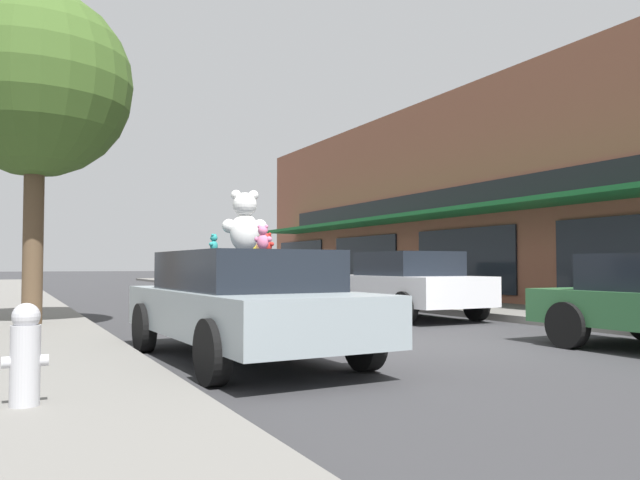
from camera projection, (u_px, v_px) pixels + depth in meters
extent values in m
plane|color=#333335|center=(406.00, 344.00, 9.81)|extent=(260.00, 260.00, 0.00)
cube|color=slate|center=(4.00, 365.00, 7.25)|extent=(3.02, 90.00, 0.16)
cube|color=brown|center=(606.00, 204.00, 22.54)|extent=(13.16, 29.97, 6.93)
cube|color=#19662D|center=(442.00, 213.00, 19.16)|extent=(1.69, 25.18, 0.12)
cube|color=black|center=(462.00, 197.00, 19.54)|extent=(0.08, 23.98, 0.70)
cube|color=black|center=(637.00, 258.00, 14.12)|extent=(0.06, 4.56, 2.00)
cube|color=black|center=(463.00, 260.00, 19.46)|extent=(0.06, 4.56, 2.00)
cube|color=black|center=(364.00, 261.00, 24.80)|extent=(0.06, 4.56, 2.00)
cube|color=black|center=(300.00, 262.00, 30.14)|extent=(0.06, 4.56, 2.00)
cube|color=#8C999E|center=(244.00, 312.00, 8.15)|extent=(2.10, 4.74, 0.57)
cube|color=black|center=(244.00, 271.00, 8.17)|extent=(1.79, 2.63, 0.51)
cylinder|color=black|center=(144.00, 328.00, 8.94)|extent=(0.23, 0.70, 0.70)
cylinder|color=black|center=(264.00, 322.00, 9.85)|extent=(0.23, 0.70, 0.70)
cylinder|color=black|center=(212.00, 352.00, 6.42)|extent=(0.23, 0.70, 0.70)
cylinder|color=black|center=(365.00, 341.00, 7.33)|extent=(0.23, 0.70, 0.70)
ellipsoid|color=white|center=(245.00, 233.00, 8.53)|extent=(0.48, 0.44, 0.52)
sphere|color=white|center=(245.00, 205.00, 8.54)|extent=(0.41, 0.41, 0.33)
sphere|color=white|center=(254.00, 195.00, 8.57)|extent=(0.17, 0.17, 0.14)
sphere|color=white|center=(236.00, 195.00, 8.53)|extent=(0.17, 0.17, 0.14)
sphere|color=white|center=(244.00, 207.00, 8.68)|extent=(0.16, 0.16, 0.13)
sphere|color=white|center=(260.00, 226.00, 8.60)|extent=(0.24, 0.24, 0.19)
sphere|color=white|center=(229.00, 226.00, 8.52)|extent=(0.24, 0.24, 0.19)
ellipsoid|color=pink|center=(263.00, 242.00, 7.39)|extent=(0.19, 0.18, 0.18)
sphere|color=pink|center=(263.00, 230.00, 7.39)|extent=(0.16, 0.16, 0.12)
sphere|color=pink|center=(266.00, 227.00, 7.39)|extent=(0.07, 0.07, 0.05)
sphere|color=pink|center=(259.00, 227.00, 7.41)|extent=(0.07, 0.07, 0.05)
sphere|color=#FFA3DA|center=(264.00, 231.00, 7.44)|extent=(0.06, 0.06, 0.04)
sphere|color=pink|center=(269.00, 239.00, 7.38)|extent=(0.10, 0.10, 0.07)
sphere|color=pink|center=(257.00, 239.00, 7.42)|extent=(0.10, 0.10, 0.07)
ellipsoid|color=black|center=(244.00, 247.00, 8.87)|extent=(0.14, 0.13, 0.14)
sphere|color=black|center=(244.00, 240.00, 8.87)|extent=(0.12, 0.12, 0.09)
sphere|color=black|center=(246.00, 238.00, 8.90)|extent=(0.05, 0.05, 0.04)
sphere|color=black|center=(243.00, 238.00, 8.85)|extent=(0.05, 0.05, 0.04)
sphere|color=#3A3A3D|center=(242.00, 241.00, 8.89)|extent=(0.05, 0.05, 0.03)
sphere|color=black|center=(247.00, 246.00, 8.92)|extent=(0.07, 0.07, 0.05)
sphere|color=black|center=(241.00, 246.00, 8.83)|extent=(0.07, 0.07, 0.05)
ellipsoid|color=olive|center=(256.00, 247.00, 9.50)|extent=(0.20, 0.20, 0.20)
sphere|color=olive|center=(256.00, 237.00, 9.50)|extent=(0.18, 0.18, 0.13)
sphere|color=olive|center=(258.00, 234.00, 9.55)|extent=(0.07, 0.07, 0.05)
sphere|color=olive|center=(255.00, 234.00, 9.46)|extent=(0.07, 0.07, 0.05)
sphere|color=tan|center=(253.00, 238.00, 9.52)|extent=(0.07, 0.07, 0.05)
sphere|color=olive|center=(258.00, 245.00, 9.58)|extent=(0.10, 0.10, 0.07)
sphere|color=olive|center=(253.00, 244.00, 9.43)|extent=(0.10, 0.10, 0.07)
ellipsoid|color=red|center=(268.00, 246.00, 8.90)|extent=(0.16, 0.17, 0.17)
sphere|color=red|center=(268.00, 237.00, 8.91)|extent=(0.15, 0.15, 0.11)
sphere|color=red|center=(270.00, 234.00, 8.88)|extent=(0.06, 0.06, 0.05)
sphere|color=red|center=(265.00, 234.00, 8.93)|extent=(0.06, 0.06, 0.05)
sphere|color=#FF4741|center=(270.00, 238.00, 8.94)|extent=(0.06, 0.06, 0.04)
sphere|color=red|center=(272.00, 244.00, 8.87)|extent=(0.09, 0.09, 0.06)
sphere|color=red|center=(264.00, 244.00, 8.95)|extent=(0.09, 0.09, 0.06)
ellipsoid|color=teal|center=(214.00, 246.00, 8.53)|extent=(0.15, 0.15, 0.15)
sphere|color=teal|center=(214.00, 238.00, 8.54)|extent=(0.14, 0.14, 0.10)
sphere|color=teal|center=(215.00, 235.00, 8.57)|extent=(0.06, 0.06, 0.04)
sphere|color=teal|center=(213.00, 235.00, 8.50)|extent=(0.06, 0.06, 0.04)
sphere|color=#47CDC6|center=(211.00, 238.00, 8.55)|extent=(0.05, 0.05, 0.04)
sphere|color=teal|center=(216.00, 244.00, 8.59)|extent=(0.08, 0.08, 0.06)
sphere|color=teal|center=(211.00, 244.00, 8.48)|extent=(0.08, 0.08, 0.06)
ellipsoid|color=yellow|center=(253.00, 248.00, 9.31)|extent=(0.16, 0.16, 0.16)
sphere|color=yellow|center=(253.00, 240.00, 9.31)|extent=(0.14, 0.14, 0.10)
sphere|color=yellow|center=(253.00, 237.00, 9.35)|extent=(0.06, 0.06, 0.04)
sphere|color=yellow|center=(252.00, 237.00, 9.28)|extent=(0.06, 0.06, 0.04)
sphere|color=#FFFF4D|center=(250.00, 240.00, 9.32)|extent=(0.05, 0.05, 0.04)
sphere|color=yellow|center=(253.00, 246.00, 9.37)|extent=(0.08, 0.08, 0.06)
sphere|color=yellow|center=(251.00, 246.00, 9.25)|extent=(0.08, 0.08, 0.06)
ellipsoid|color=blue|center=(243.00, 249.00, 9.38)|extent=(0.13, 0.12, 0.14)
sphere|color=blue|center=(243.00, 242.00, 9.38)|extent=(0.11, 0.11, 0.09)
sphere|color=blue|center=(244.00, 240.00, 9.41)|extent=(0.05, 0.05, 0.04)
sphere|color=blue|center=(241.00, 240.00, 9.36)|extent=(0.05, 0.05, 0.04)
sphere|color=#548DFF|center=(241.00, 242.00, 9.40)|extent=(0.04, 0.04, 0.03)
sphere|color=blue|center=(245.00, 247.00, 9.43)|extent=(0.07, 0.07, 0.05)
sphere|color=blue|center=(240.00, 247.00, 9.34)|extent=(0.07, 0.07, 0.05)
cylinder|color=black|center=(567.00, 325.00, 9.31)|extent=(0.20, 0.70, 0.70)
cube|color=silver|center=(408.00, 290.00, 14.59)|extent=(1.97, 4.04, 0.65)
cube|color=black|center=(408.00, 264.00, 14.61)|extent=(1.73, 2.12, 0.56)
cylinder|color=black|center=(346.00, 302.00, 15.26)|extent=(0.20, 0.70, 0.70)
cylinder|color=black|center=(411.00, 300.00, 16.13)|extent=(0.20, 0.70, 0.70)
cylinder|color=black|center=(405.00, 308.00, 13.02)|extent=(0.20, 0.70, 0.70)
cylinder|color=black|center=(476.00, 305.00, 13.89)|extent=(0.20, 0.70, 0.70)
cube|color=#B7B7BC|center=(307.00, 286.00, 19.43)|extent=(1.99, 4.13, 0.52)
cube|color=black|center=(307.00, 270.00, 19.45)|extent=(1.75, 2.17, 0.48)
cylinder|color=black|center=(263.00, 293.00, 20.12)|extent=(0.20, 0.70, 0.70)
cylinder|color=black|center=(317.00, 292.00, 21.00)|extent=(0.20, 0.70, 0.70)
cylinder|color=black|center=(296.00, 297.00, 17.84)|extent=(0.20, 0.70, 0.70)
cylinder|color=black|center=(355.00, 295.00, 18.72)|extent=(0.20, 0.70, 0.70)
cylinder|color=brown|center=(33.00, 243.00, 11.55)|extent=(0.36, 0.36, 3.00)
sphere|color=#3D5B23|center=(36.00, 83.00, 11.67)|extent=(3.52, 3.52, 3.52)
cylinder|color=#B2B2B7|center=(25.00, 365.00, 4.81)|extent=(0.22, 0.22, 0.62)
sphere|color=#B2B2B7|center=(26.00, 316.00, 4.82)|extent=(0.21, 0.21, 0.21)
cylinder|color=#B2B2B7|center=(9.00, 362.00, 4.76)|extent=(0.10, 0.09, 0.09)
cylinder|color=#B2B2B7|center=(42.00, 360.00, 4.86)|extent=(0.10, 0.09, 0.09)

